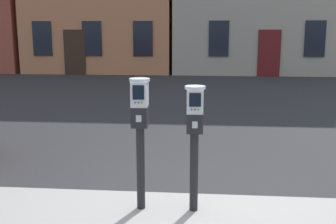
# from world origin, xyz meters

# --- Properties ---
(ground_plane) EXTENTS (160.00, 160.00, 0.00)m
(ground_plane) POSITION_xyz_m (0.00, 0.00, 0.00)
(ground_plane) COLOR #28282B
(parking_meter_near_kerb) EXTENTS (0.23, 0.26, 1.44)m
(parking_meter_near_kerb) POSITION_xyz_m (-0.52, -0.26, 1.13)
(parking_meter_near_kerb) COLOR black
(parking_meter_near_kerb) RESTS_ON sidewalk_slab
(parking_meter_twin_adjacent) EXTENTS (0.23, 0.26, 1.37)m
(parking_meter_twin_adjacent) POSITION_xyz_m (0.05, -0.26, 1.08)
(parking_meter_twin_adjacent) COLOR black
(parking_meter_twin_adjacent) RESTS_ON sidewalk_slab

